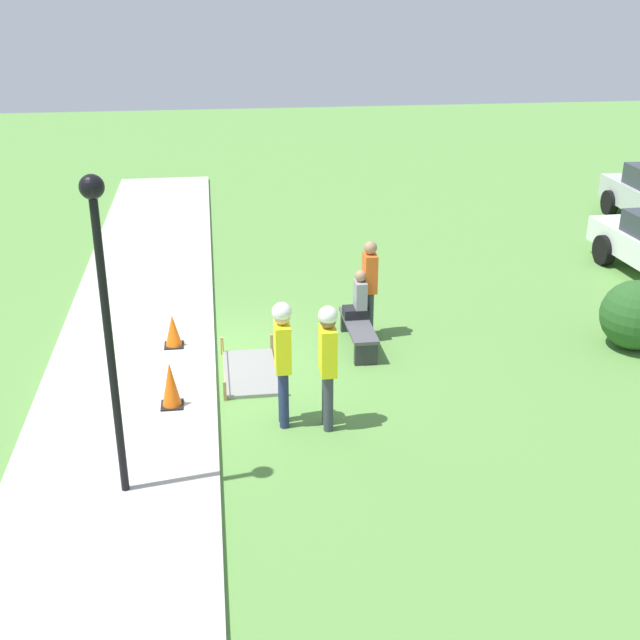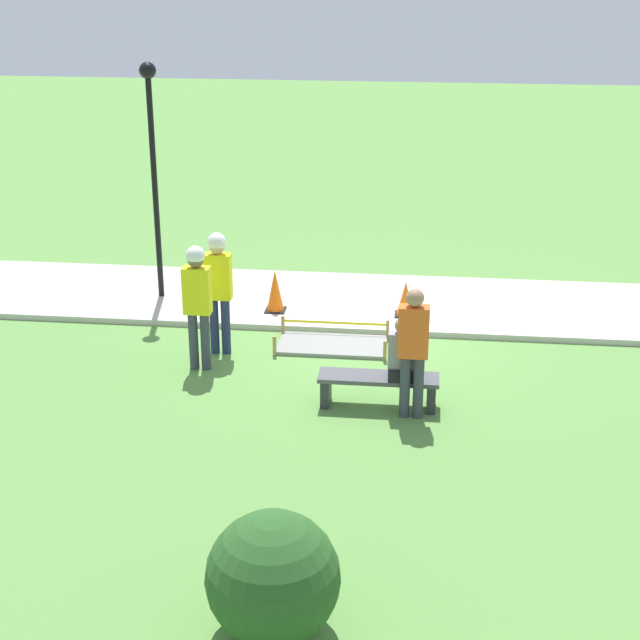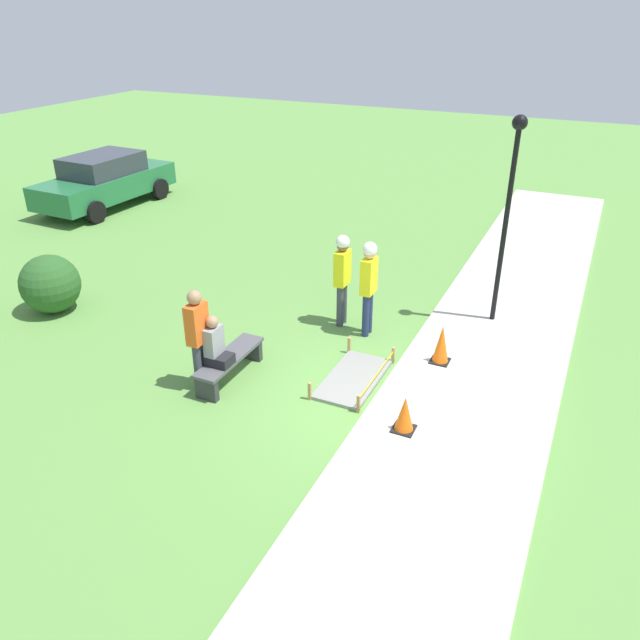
{
  "view_description": "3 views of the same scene",
  "coord_description": "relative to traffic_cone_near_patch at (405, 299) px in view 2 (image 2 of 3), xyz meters",
  "views": [
    {
      "loc": [
        12.57,
        0.09,
        6.05
      ],
      "look_at": [
        0.27,
        1.78,
        0.8
      ],
      "focal_mm": 45.0,
      "sensor_mm": 36.0,
      "label": 1
    },
    {
      "loc": [
        -0.89,
        14.73,
        6.03
      ],
      "look_at": [
        0.59,
        1.77,
        0.93
      ],
      "focal_mm": 55.0,
      "sensor_mm": 36.0,
      "label": 2
    },
    {
      "loc": [
        -8.08,
        -2.82,
        5.95
      ],
      "look_at": [
        0.65,
        1.26,
        0.98
      ],
      "focal_mm": 35.0,
      "sensor_mm": 36.0,
      "label": 3
    }
  ],
  "objects": [
    {
      "name": "worker_assistant",
      "position": [
        2.8,
        1.69,
        0.79
      ],
      "size": [
        0.4,
        0.28,
        1.94
      ],
      "color": "navy",
      "rests_on": "ground_plane"
    },
    {
      "name": "shrub_rounded_near",
      "position": [
        0.94,
        8.13,
        0.23
      ],
      "size": [
        1.24,
        1.24,
        1.24
      ],
      "color": "#285623",
      "rests_on": "ground_plane"
    },
    {
      "name": "wet_concrete_patch",
      "position": [
        1.1,
        1.28,
        -0.36
      ],
      "size": [
        1.75,
        0.92,
        0.32
      ],
      "color": "gray",
      "rests_on": "ground_plane"
    },
    {
      "name": "traffic_cone_near_patch",
      "position": [
        0.0,
        0.0,
        0.0
      ],
      "size": [
        0.34,
        0.34,
        0.59
      ],
      "color": "black",
      "rests_on": "sidewalk"
    },
    {
      "name": "traffic_cone_far_patch",
      "position": [
        2.2,
        0.04,
        0.07
      ],
      "size": [
        0.34,
        0.34,
        0.73
      ],
      "color": "black",
      "rests_on": "sidewalk"
    },
    {
      "name": "park_bench",
      "position": [
        0.26,
        3.27,
        -0.07
      ],
      "size": [
        1.65,
        0.44,
        0.45
      ],
      "color": "#2D2D33",
      "rests_on": "ground_plane"
    },
    {
      "name": "person_seated_on_bench",
      "position": [
        -0.04,
        3.32,
        0.41
      ],
      "size": [
        0.36,
        0.44,
        0.89
      ],
      "color": "black",
      "rests_on": "park_bench"
    },
    {
      "name": "worker_supervisor",
      "position": [
        2.98,
        2.32,
        0.78
      ],
      "size": [
        0.4,
        0.28,
        1.92
      ],
      "color": "#383D47",
      "rests_on": "ground_plane"
    },
    {
      "name": "lamppost_near",
      "position": [
        4.33,
        -0.48,
        2.34
      ],
      "size": [
        0.28,
        0.28,
        4.05
      ],
      "color": "black",
      "rests_on": "sidewalk"
    },
    {
      "name": "bystander_in_orange_shirt",
      "position": [
        -0.2,
        3.54,
        0.65
      ],
      "size": [
        0.4,
        0.24,
        1.83
      ],
      "color": "#383D47",
      "rests_on": "ground_plane"
    },
    {
      "name": "ground_plane",
      "position": [
        0.57,
        0.71,
        -0.39
      ],
      "size": [
        60.0,
        60.0,
        0.0
      ],
      "primitive_type": "plane",
      "color": "#5B8E42"
    },
    {
      "name": "sidewalk",
      "position": [
        0.57,
        -0.69,
        -0.34
      ],
      "size": [
        28.0,
        2.81,
        0.1
      ],
      "color": "#BCB7AD",
      "rests_on": "ground_plane"
    }
  ]
}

